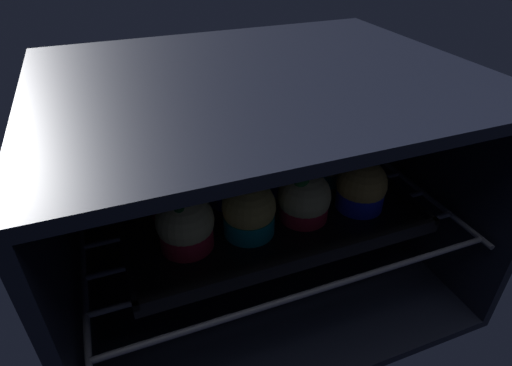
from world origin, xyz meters
The scene contains 15 objects.
oven_cavity centered at (0.00, 26.25, 17.00)cm, with size 59.00×47.00×37.00cm.
oven_rack centered at (0.00, 22.00, 13.60)cm, with size 54.80×42.00×0.80cm.
baking_tray centered at (0.00, 23.70, 14.67)cm, with size 43.34×34.66×2.20cm.
muffin_row0_col0 centered at (-13.23, 15.30, 18.82)cm, with size 7.74×7.74×8.13cm.
muffin_row0_col1 centered at (-4.43, 15.05, 18.89)cm, with size 7.50×7.50×8.16cm.
muffin_row0_col2 centered at (4.23, 15.31, 18.39)cm, with size 7.71×7.71×8.17cm.
muffin_row0_col3 centered at (13.42, 14.63, 18.61)cm, with size 7.52×7.52×7.83cm.
muffin_row1_col0 centered at (-13.27, 23.30, 18.19)cm, with size 7.18×7.18×7.20cm.
muffin_row1_col1 centered at (-4.40, 23.41, 18.54)cm, with size 7.18×7.18×7.62cm.
muffin_row1_col2 centered at (4.67, 24.02, 18.49)cm, with size 7.18×7.18×7.94cm.
muffin_row1_col3 centered at (12.73, 23.39, 18.44)cm, with size 7.69×7.69×8.24cm.
muffin_row2_col0 centered at (-13.13, 32.34, 18.72)cm, with size 7.47×7.47×7.97cm.
muffin_row2_col1 centered at (-4.37, 32.34, 18.85)cm, with size 7.41×7.41×8.13cm.
muffin_row2_col2 centered at (4.01, 32.22, 18.60)cm, with size 7.37×7.37×7.99cm.
muffin_row2_col3 centered at (12.73, 32.09, 18.32)cm, with size 7.42×7.42×7.45cm.
Camera 1 is at (-20.01, -27.96, 53.65)cm, focal length 29.29 mm.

